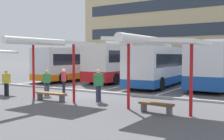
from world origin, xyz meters
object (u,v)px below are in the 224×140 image
Objects in this scene: waiting_passenger_1 at (98,83)px; waiting_shelter_1 at (49,43)px; waiting_passenger_0 at (47,81)px; waiting_passenger_3 at (64,79)px; coach_bus_0 at (84,63)px; coach_bus_2 at (164,66)px; bench_2 at (156,105)px; waiting_shelter_2 at (156,43)px; coach_bus_3 at (221,66)px; coach_bus_1 at (127,63)px; bench_1 at (51,94)px; waiting_passenger_2 at (6,81)px.

waiting_shelter_1 is at bearing -154.12° from waiting_passenger_1.
waiting_passenger_0 is 1.39m from waiting_passenger_3.
coach_bus_2 is at bearing -4.97° from coach_bus_0.
waiting_shelter_2 is at bearing -90.00° from bench_2.
coach_bus_0 is at bearing 138.22° from bench_2.
coach_bus_3 is 14.07m from waiting_shelter_1.
coach_bus_1 reaches higher than bench_1.
coach_bus_0 is 17.75m from bench_2.
bench_1 and bench_2 have the same top height.
waiting_shelter_2 is at bearing 0.70° from waiting_passenger_2.
bench_1 is 0.39× the size of waiting_shelter_2.
waiting_passenger_2 is (-10.00, -12.52, -0.77)m from coach_bus_3.
waiting_shelter_1 is 2.27× the size of bench_1.
coach_bus_0 is at bearing 131.25° from waiting_passenger_1.
coach_bus_1 is 0.96× the size of coach_bus_3.
coach_bus_0 is 1.05× the size of coach_bus_1.
bench_2 is at bearing 1.43° from waiting_passenger_2.
coach_bus_1 is at bearing 15.36° from coach_bus_0.
coach_bus_0 is at bearing 116.83° from waiting_passenger_0.
coach_bus_0 is 2.73× the size of waiting_shelter_1.
coach_bus_1 is 7.08× the size of waiting_passenger_3.
waiting_passenger_0 is 2.40m from waiting_passenger_2.
waiting_shelter_2 is at bearing -69.80° from coach_bus_2.
bench_2 is 0.91× the size of waiting_passenger_1.
waiting_shelter_2 reaches higher than waiting_passenger_1.
waiting_shelter_2 is (4.09, -11.13, 1.39)m from coach_bus_2.
waiting_passenger_3 reaches higher than bench_2.
bench_1 is 1.20× the size of waiting_passenger_2.
coach_bus_1 is 7.11× the size of waiting_passenger_2.
coach_bus_3 is at bearing 53.35° from waiting_passenger_0.
waiting_passenger_1 is (-3.81, 1.09, 0.68)m from bench_2.
coach_bus_0 is 10.65m from waiting_passenger_3.
coach_bus_2 is 2.30× the size of waiting_shelter_2.
waiting_passenger_2 is at bearing -178.57° from bench_2.
waiting_passenger_2 is at bearing -177.60° from waiting_shelter_1.
bench_1 is (6.94, -11.80, -1.32)m from coach_bus_0.
bench_1 is 2.77m from waiting_passenger_1.
waiting_shelter_2 is 2.81× the size of waiting_passenger_1.
coach_bus_1 reaches higher than waiting_shelter_1.
waiting_passenger_0 is at bearing -63.17° from coach_bus_0.
waiting_shelter_1 is 2.51× the size of waiting_passenger_1.
coach_bus_1 is 2.61× the size of waiting_shelter_1.
waiting_shelter_1 is 3.46m from waiting_passenger_1.
waiting_passenger_2 is at bearing -176.11° from bench_1.
bench_2 is (4.09, -11.00, -1.31)m from coach_bus_2.
waiting_passenger_2 is (-3.47, -0.24, 0.58)m from bench_1.
coach_bus_1 is at bearing 100.79° from waiting_shelter_1.
waiting_passenger_0 is (0.86, -11.71, -0.87)m from coach_bus_1.
coach_bus_3 is at bearing 88.77° from bench_2.
waiting_shelter_2 is at bearing -1.08° from bench_1.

